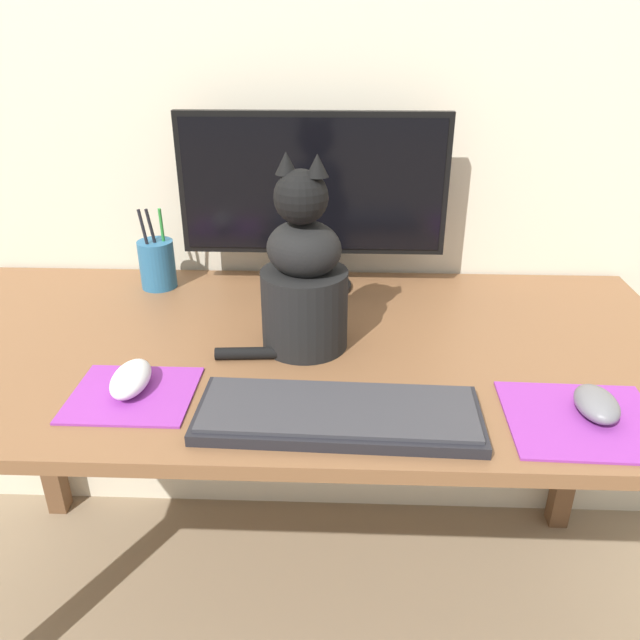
{
  "coord_description": "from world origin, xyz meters",
  "views": [
    {
      "loc": [
        0.09,
        -1.03,
        1.28
      ],
      "look_at": [
        0.06,
        -0.13,
        0.84
      ],
      "focal_mm": 35.0,
      "sensor_mm": 36.0,
      "label": 1
    }
  ],
  "objects_px": {
    "monitor": "(313,195)",
    "computer_mouse_left": "(131,379)",
    "computer_mouse_right": "(597,404)",
    "cat": "(303,280)",
    "pen_cup": "(157,264)",
    "keyboard": "(338,414)"
  },
  "relations": [
    {
      "from": "pen_cup",
      "to": "monitor",
      "type": "bearing_deg",
      "value": 1.04
    },
    {
      "from": "computer_mouse_right",
      "to": "pen_cup",
      "type": "distance_m",
      "value": 0.93
    },
    {
      "from": "computer_mouse_left",
      "to": "computer_mouse_right",
      "type": "xyz_separation_m",
      "value": [
        0.73,
        -0.04,
        -0.0
      ]
    },
    {
      "from": "cat",
      "to": "pen_cup",
      "type": "height_order",
      "value": "cat"
    },
    {
      "from": "monitor",
      "to": "computer_mouse_right",
      "type": "xyz_separation_m",
      "value": [
        0.45,
        -0.48,
        -0.19
      ]
    },
    {
      "from": "monitor",
      "to": "computer_mouse_left",
      "type": "relative_size",
      "value": 4.97
    },
    {
      "from": "keyboard",
      "to": "computer_mouse_left",
      "type": "distance_m",
      "value": 0.34
    },
    {
      "from": "keyboard",
      "to": "pen_cup",
      "type": "xyz_separation_m",
      "value": [
        -0.41,
        0.5,
        0.04
      ]
    },
    {
      "from": "computer_mouse_right",
      "to": "cat",
      "type": "distance_m",
      "value": 0.52
    },
    {
      "from": "monitor",
      "to": "computer_mouse_left",
      "type": "xyz_separation_m",
      "value": [
        -0.28,
        -0.44,
        -0.19
      ]
    },
    {
      "from": "computer_mouse_left",
      "to": "computer_mouse_right",
      "type": "relative_size",
      "value": 1.16
    },
    {
      "from": "keyboard",
      "to": "computer_mouse_left",
      "type": "relative_size",
      "value": 3.83
    },
    {
      "from": "keyboard",
      "to": "pen_cup",
      "type": "relative_size",
      "value": 2.37
    },
    {
      "from": "computer_mouse_left",
      "to": "cat",
      "type": "height_order",
      "value": "cat"
    },
    {
      "from": "computer_mouse_left",
      "to": "pen_cup",
      "type": "xyz_separation_m",
      "value": [
        -0.07,
        0.43,
        0.03
      ]
    },
    {
      "from": "keyboard",
      "to": "cat",
      "type": "height_order",
      "value": "cat"
    },
    {
      "from": "computer_mouse_left",
      "to": "cat",
      "type": "xyz_separation_m",
      "value": [
        0.27,
        0.17,
        0.11
      ]
    },
    {
      "from": "keyboard",
      "to": "pen_cup",
      "type": "distance_m",
      "value": 0.65
    },
    {
      "from": "monitor",
      "to": "pen_cup",
      "type": "height_order",
      "value": "monitor"
    },
    {
      "from": "keyboard",
      "to": "computer_mouse_right",
      "type": "relative_size",
      "value": 4.44
    },
    {
      "from": "computer_mouse_right",
      "to": "cat",
      "type": "xyz_separation_m",
      "value": [
        -0.46,
        0.21,
        0.11
      ]
    },
    {
      "from": "pen_cup",
      "to": "computer_mouse_left",
      "type": "bearing_deg",
      "value": -80.56
    }
  ]
}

